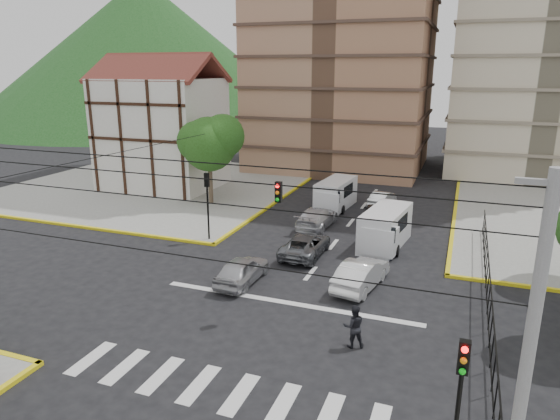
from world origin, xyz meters
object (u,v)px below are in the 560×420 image
at_px(van_right_lane, 385,229).
at_px(car_white_front_right, 361,274).
at_px(pedestrian_crosswalk, 354,326).
at_px(car_silver_front_left, 242,270).
at_px(van_left_lane, 335,195).
at_px(traffic_light_se, 460,392).
at_px(traffic_light_nw, 207,195).

height_order(van_right_lane, car_white_front_right, van_right_lane).
bearing_deg(pedestrian_crosswalk, car_silver_front_left, -54.34).
xyz_separation_m(car_silver_front_left, car_white_front_right, (6.00, 1.58, 0.04)).
bearing_deg(car_white_front_right, pedestrian_crosswalk, 108.51).
xyz_separation_m(van_left_lane, car_white_front_right, (5.00, -14.10, -0.37)).
xyz_separation_m(traffic_light_se, van_right_lane, (-4.70, 18.47, -1.95)).
bearing_deg(pedestrian_crosswalk, car_white_front_right, -104.51).
distance_m(car_silver_front_left, car_white_front_right, 6.21).
relative_size(traffic_light_nw, pedestrian_crosswalk, 2.40).
bearing_deg(traffic_light_nw, car_silver_front_left, -47.50).
distance_m(traffic_light_nw, car_silver_front_left, 7.43).
height_order(van_right_lane, van_left_lane, van_right_lane).
height_order(traffic_light_nw, pedestrian_crosswalk, traffic_light_nw).
distance_m(van_right_lane, car_silver_front_left, 10.15).
xyz_separation_m(traffic_light_nw, car_silver_front_left, (4.75, -5.19, -2.41)).
height_order(traffic_light_se, pedestrian_crosswalk, traffic_light_se).
bearing_deg(van_right_lane, van_left_lane, 131.70).
relative_size(traffic_light_se, van_right_lane, 0.79).
bearing_deg(car_silver_front_left, traffic_light_nw, -45.88).
height_order(traffic_light_se, van_left_lane, traffic_light_se).
height_order(car_silver_front_left, car_white_front_right, car_white_front_right).
height_order(traffic_light_nw, car_white_front_right, traffic_light_nw).
bearing_deg(car_white_front_right, traffic_light_nw, -8.60).
height_order(van_left_lane, car_white_front_right, van_left_lane).
xyz_separation_m(van_right_lane, car_white_front_right, (-0.15, -6.48, -0.42)).
relative_size(car_white_front_right, pedestrian_crosswalk, 2.47).
distance_m(traffic_light_nw, car_white_front_right, 11.59).
distance_m(van_left_lane, car_white_front_right, 14.96).
bearing_deg(pedestrian_crosswalk, traffic_light_nw, -61.91).
relative_size(traffic_light_nw, van_left_lane, 0.84).
relative_size(traffic_light_nw, car_white_front_right, 0.97).
relative_size(car_silver_front_left, pedestrian_crosswalk, 2.26).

